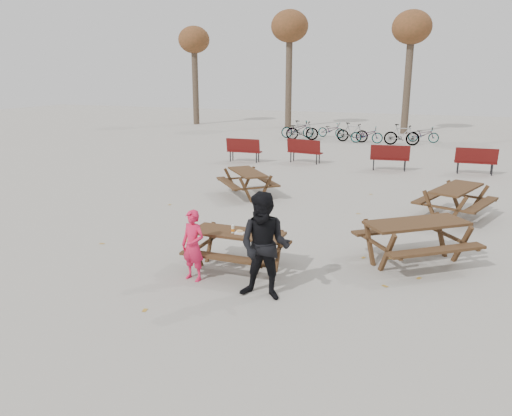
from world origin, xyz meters
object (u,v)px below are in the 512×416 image
(main_picnic_table, at_px, (238,241))
(child, at_px, (193,245))
(picnic_table_east, at_px, (415,243))
(picnic_table_far, at_px, (455,203))
(soda_bottle, at_px, (233,229))
(adult, at_px, (265,246))
(food_tray, at_px, (240,233))
(picnic_table_north, at_px, (247,184))

(main_picnic_table, bearing_deg, child, -126.69)
(main_picnic_table, distance_m, picnic_table_east, 3.61)
(picnic_table_far, bearing_deg, child, 162.89)
(soda_bottle, distance_m, adult, 1.37)
(food_tray, height_order, child, child)
(adult, relative_size, picnic_table_east, 0.91)
(food_tray, bearing_deg, adult, -47.47)
(main_picnic_table, distance_m, adult, 1.44)
(soda_bottle, bearing_deg, main_picnic_table, 59.76)
(adult, height_order, picnic_table_north, adult)
(soda_bottle, relative_size, picnic_table_north, 0.09)
(main_picnic_table, distance_m, food_tray, 0.25)
(food_tray, relative_size, picnic_table_far, 0.09)
(child, distance_m, picnic_table_east, 4.49)
(picnic_table_east, relative_size, picnic_table_north, 1.11)
(child, relative_size, picnic_table_far, 0.68)
(adult, bearing_deg, picnic_table_far, 61.95)
(main_picnic_table, relative_size, child, 1.34)
(main_picnic_table, bearing_deg, picnic_table_east, 26.04)
(main_picnic_table, relative_size, food_tray, 10.00)
(picnic_table_north, distance_m, picnic_table_far, 6.08)
(food_tray, xyz_separation_m, picnic_table_east, (3.15, 1.69, -0.35))
(food_tray, distance_m, adult, 1.26)
(child, bearing_deg, main_picnic_table, 64.40)
(main_picnic_table, relative_size, picnic_table_north, 0.97)
(child, bearing_deg, soda_bottle, 63.52)
(food_tray, xyz_separation_m, picnic_table_far, (3.91, 5.43, -0.36))
(adult, bearing_deg, picnic_table_east, 46.30)
(picnic_table_far, bearing_deg, adult, 174.07)
(soda_bottle, height_order, picnic_table_far, soda_bottle)
(adult, relative_size, picnic_table_north, 1.01)
(soda_bottle, xyz_separation_m, picnic_table_north, (-2.02, 5.73, -0.45))
(food_tray, relative_size, picnic_table_north, 0.10)
(main_picnic_table, height_order, soda_bottle, soda_bottle)
(adult, distance_m, picnic_table_far, 7.07)
(picnic_table_east, distance_m, picnic_table_north, 6.68)
(food_tray, bearing_deg, picnic_table_east, 28.24)
(picnic_table_east, height_order, picnic_table_north, picnic_table_east)
(picnic_table_far, bearing_deg, soda_bottle, 162.98)
(picnic_table_far, bearing_deg, main_picnic_table, 162.86)
(main_picnic_table, height_order, food_tray, food_tray)
(picnic_table_east, xyz_separation_m, picnic_table_north, (-5.31, 4.05, -0.04))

